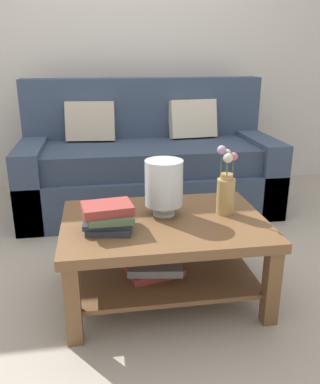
{
  "coord_description": "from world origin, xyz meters",
  "views": [
    {
      "loc": [
        -0.32,
        -2.33,
        1.26
      ],
      "look_at": [
        0.0,
        -0.29,
        0.55
      ],
      "focal_mm": 37.72,
      "sensor_mm": 36.0,
      "label": 1
    }
  ],
  "objects_px": {
    "glass_hurricane_vase": "(164,184)",
    "flower_pitcher": "(226,188)",
    "book_stack_main": "(109,217)",
    "coffee_table": "(164,242)",
    "couch": "(148,165)"
  },
  "relations": [
    {
      "from": "couch",
      "to": "book_stack_main",
      "type": "bearing_deg",
      "value": -104.61
    },
    {
      "from": "coffee_table",
      "to": "flower_pitcher",
      "type": "height_order",
      "value": "flower_pitcher"
    },
    {
      "from": "flower_pitcher",
      "to": "book_stack_main",
      "type": "bearing_deg",
      "value": -169.5
    },
    {
      "from": "coffee_table",
      "to": "book_stack_main",
      "type": "xyz_separation_m",
      "value": [
        -0.28,
        -0.07,
        0.19
      ]
    },
    {
      "from": "couch",
      "to": "coffee_table",
      "type": "xyz_separation_m",
      "value": [
        -0.1,
        -1.38,
        -0.04
      ]
    },
    {
      "from": "coffee_table",
      "to": "glass_hurricane_vase",
      "type": "height_order",
      "value": "glass_hurricane_vase"
    },
    {
      "from": "book_stack_main",
      "to": "flower_pitcher",
      "type": "distance_m",
      "value": 0.63
    },
    {
      "from": "glass_hurricane_vase",
      "to": "flower_pitcher",
      "type": "height_order",
      "value": "flower_pitcher"
    },
    {
      "from": "couch",
      "to": "book_stack_main",
      "type": "xyz_separation_m",
      "value": [
        -0.38,
        -1.45,
        0.15
      ]
    },
    {
      "from": "couch",
      "to": "glass_hurricane_vase",
      "type": "xyz_separation_m",
      "value": [
        -0.09,
        -1.31,
        0.25
      ]
    },
    {
      "from": "glass_hurricane_vase",
      "to": "flower_pitcher",
      "type": "bearing_deg",
      "value": -5.99
    },
    {
      "from": "book_stack_main",
      "to": "couch",
      "type": "bearing_deg",
      "value": 75.39
    },
    {
      "from": "book_stack_main",
      "to": "glass_hurricane_vase",
      "type": "distance_m",
      "value": 0.35
    },
    {
      "from": "glass_hurricane_vase",
      "to": "flower_pitcher",
      "type": "distance_m",
      "value": 0.33
    },
    {
      "from": "couch",
      "to": "flower_pitcher",
      "type": "xyz_separation_m",
      "value": [
        0.24,
        -1.34,
        0.22
      ]
    }
  ]
}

